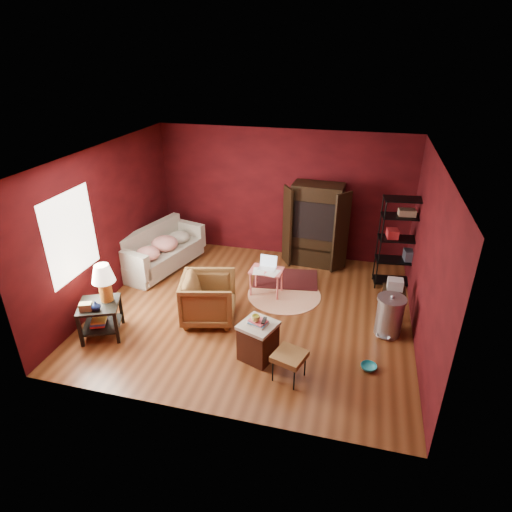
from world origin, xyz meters
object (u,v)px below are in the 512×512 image
Objects in this scene: hamper at (258,340)px; armchair at (209,296)px; sofa at (160,252)px; laptop_desk at (267,272)px; side_table at (102,294)px; tv_armoire at (316,224)px; wire_shelving at (403,240)px.

armchair is at bearing 143.49° from hamper.
hamper is (1.08, -0.80, -0.13)m from armchair.
hamper is at bearing -118.29° from sofa.
armchair reaches higher than laptop_desk.
side_table is at bearing -164.15° from sofa.
armchair is 0.51× the size of tv_armoire.
wire_shelving is (4.87, 0.48, 0.62)m from sofa.
sofa is 3.60m from hamper.
side_table is 2.63m from hamper.
laptop_desk reaches higher than hamper.
laptop_desk is 1.73m from tv_armoire.
sofa is 2.27m from armchair.
armchair is (1.66, -1.55, 0.08)m from sofa.
armchair is 0.50× the size of wire_shelving.
sofa reaches higher than hamper.
wire_shelving is at bearing 52.92° from hamper.
laptop_desk is at bearing -88.57° from sofa.
laptop_desk is at bearing 99.27° from hamper.
sofa and laptop_desk have the same top height.
sofa is 4.94m from wire_shelving.
sofa is 1.05× the size of wire_shelving.
armchair is 1.28× the size of hamper.
wire_shelving reaches higher than armchair.
tv_armoire reaches higher than armchair.
tv_armoire reaches higher than sofa.
hamper is 3.46m from tv_armoire.
wire_shelving reaches higher than tv_armoire.
tv_armoire reaches higher than hamper.
hamper is at bearing -0.20° from side_table.
tv_armoire is at bearing -59.56° from sofa.
hamper is at bearing -134.36° from wire_shelving.
tv_armoire is 1.81m from wire_shelving.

